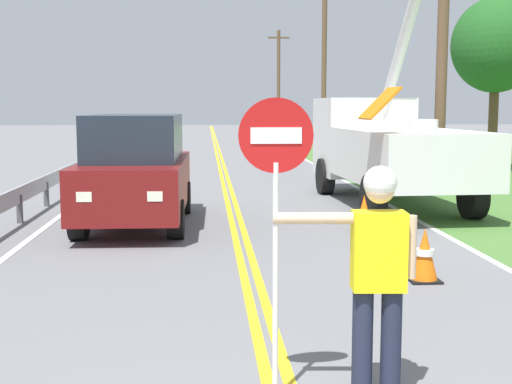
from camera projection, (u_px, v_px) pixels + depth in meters
name	position (u px, v px, depth m)	size (l,w,h in m)	color
centerline_yellow_left	(221.00, 175.00, 22.89)	(0.11, 110.00, 0.01)	yellow
centerline_yellow_right	(227.00, 175.00, 22.90)	(0.11, 110.00, 0.01)	yellow
edge_line_right	(332.00, 174.00, 23.15)	(0.12, 110.00, 0.01)	silver
edge_line_left	(113.00, 176.00, 22.64)	(0.12, 110.00, 0.01)	silver
flagger_worker	(377.00, 268.00, 5.28)	(1.09, 0.27, 1.83)	#1E2338
stop_sign_paddle	(276.00, 181.00, 5.19)	(0.56, 0.04, 2.33)	silver
utility_bucket_truck	(385.00, 142.00, 16.23)	(2.67, 6.91, 5.58)	white
oncoming_suv_nearest	(136.00, 170.00, 13.17)	(1.97, 4.63, 2.10)	maroon
utility_pole_near	(443.00, 13.00, 17.31)	(1.80, 0.28, 8.75)	brown
utility_pole_mid	(324.00, 64.00, 39.00)	(1.80, 0.28, 8.79)	brown
utility_pole_far	(278.00, 80.00, 57.52)	(1.80, 0.28, 8.40)	brown
traffic_cone_lead	(425.00, 256.00, 9.02)	(0.40, 0.40, 0.70)	orange
traffic_cone_mid	(364.00, 215.00, 12.35)	(0.40, 0.40, 0.70)	orange
guardrail_left_shoulder	(57.00, 178.00, 16.87)	(0.10, 32.00, 0.71)	#9EA0A3
roadside_tree_verge	(496.00, 46.00, 23.50)	(3.00, 3.00, 5.90)	brown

